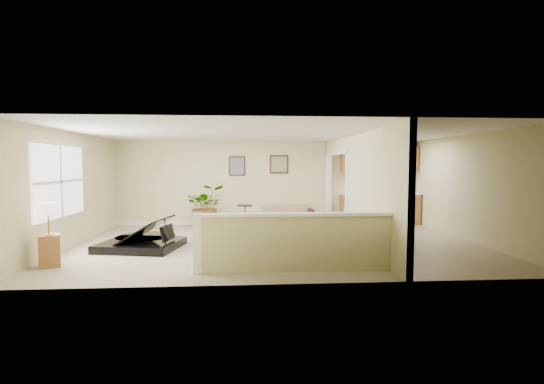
{
  "coord_description": "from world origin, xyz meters",
  "views": [
    {
      "loc": [
        -0.72,
        -8.77,
        1.79
      ],
      "look_at": [
        -0.09,
        0.4,
        1.15
      ],
      "focal_mm": 26.0,
      "sensor_mm": 36.0,
      "label": 1
    }
  ],
  "objects": [
    {
      "name": "left_window",
      "position": [
        -4.49,
        -0.5,
        1.45
      ],
      "size": [
        0.05,
        2.15,
        1.45
      ],
      "primitive_type": "cube",
      "color": "white",
      "rests_on": "left_wall"
    },
    {
      "name": "kitchen_cabinets",
      "position": [
        3.19,
        2.73,
        0.87
      ],
      "size": [
        2.36,
        0.65,
        2.33
      ],
      "color": "#966331",
      "rests_on": "floor"
    },
    {
      "name": "wall_mirror",
      "position": [
        0.3,
        2.97,
        1.8
      ],
      "size": [
        0.55,
        0.04,
        0.55
      ],
      "color": "#362413",
      "rests_on": "back_wall"
    },
    {
      "name": "piano",
      "position": [
        -2.98,
        -0.15,
        0.62
      ],
      "size": [
        2.05,
        2.08,
        1.49
      ],
      "rotation": [
        0.0,
        0.0,
        -0.19
      ],
      "color": "black",
      "rests_on": "floor"
    },
    {
      "name": "front_wall",
      "position": [
        0.0,
        -3.0,
        1.25
      ],
      "size": [
        9.0,
        0.04,
        2.5
      ],
      "primitive_type": "cube",
      "color": "#CCC38B",
      "rests_on": "floor"
    },
    {
      "name": "kitchen_vinyl",
      "position": [
        3.15,
        0.0,
        0.0
      ],
      "size": [
        2.7,
        6.0,
        0.01
      ],
      "primitive_type": "cube",
      "color": "gray",
      "rests_on": "floor"
    },
    {
      "name": "wall_art_left",
      "position": [
        -0.95,
        2.97,
        1.75
      ],
      "size": [
        0.48,
        0.04,
        0.58
      ],
      "color": "#362413",
      "rests_on": "back_wall"
    },
    {
      "name": "back_wall",
      "position": [
        0.0,
        3.0,
        1.25
      ],
      "size": [
        9.0,
        0.04,
        2.5
      ],
      "primitive_type": "cube",
      "color": "#CCC38B",
      "rests_on": "floor"
    },
    {
      "name": "pony_half_wall",
      "position": [
        0.08,
        -2.3,
        0.52
      ],
      "size": [
        3.42,
        0.22,
        1.0
      ],
      "color": "#CCC38B",
      "rests_on": "floor"
    },
    {
      "name": "piano_bench",
      "position": [
        -1.49,
        -0.0,
        0.27
      ],
      "size": [
        0.48,
        0.84,
        0.54
      ],
      "primitive_type": "cube",
      "rotation": [
        0.0,
        0.0,
        -0.09
      ],
      "color": "black",
      "rests_on": "floor"
    },
    {
      "name": "accent_table",
      "position": [
        -0.72,
        2.26,
        0.42
      ],
      "size": [
        0.45,
        0.45,
        0.66
      ],
      "color": "black",
      "rests_on": "floor"
    },
    {
      "name": "loveseat",
      "position": [
        0.52,
        2.57,
        0.29
      ],
      "size": [
        1.48,
        0.99,
        0.77
      ],
      "rotation": [
        0.0,
        0.0,
        0.18
      ],
      "color": "tan",
      "rests_on": "floor"
    },
    {
      "name": "interior_partition",
      "position": [
        1.8,
        0.25,
        1.22
      ],
      "size": [
        0.18,
        5.99,
        2.5
      ],
      "color": "#CCC38B",
      "rests_on": "floor"
    },
    {
      "name": "floor",
      "position": [
        0.0,
        0.0,
        0.0
      ],
      "size": [
        9.0,
        9.0,
        0.0
      ],
      "primitive_type": "plane",
      "color": "#B3A48B",
      "rests_on": "ground"
    },
    {
      "name": "palm_plant",
      "position": [
        -1.83,
        2.54,
        0.6
      ],
      "size": [
        1.27,
        1.15,
        1.23
      ],
      "color": "black",
      "rests_on": "floor"
    },
    {
      "name": "small_plant",
      "position": [
        1.17,
        2.45,
        0.23
      ],
      "size": [
        0.37,
        0.37,
        0.54
      ],
      "color": "black",
      "rests_on": "floor"
    },
    {
      "name": "right_wall",
      "position": [
        4.5,
        0.0,
        1.25
      ],
      "size": [
        0.04,
        6.0,
        2.5
      ],
      "primitive_type": "cube",
      "color": "#CCC38B",
      "rests_on": "floor"
    },
    {
      "name": "ceiling",
      "position": [
        0.0,
        0.0,
        2.5
      ],
      "size": [
        9.0,
        6.0,
        0.04
      ],
      "primitive_type": "cube",
      "color": "silver",
      "rests_on": "back_wall"
    },
    {
      "name": "left_wall",
      "position": [
        -4.5,
        0.0,
        1.25
      ],
      "size": [
        0.04,
        6.0,
        2.5
      ],
      "primitive_type": "cube",
      "color": "#CCC38B",
      "rests_on": "floor"
    },
    {
      "name": "lamp_stand",
      "position": [
        -4.15,
        -1.7,
        0.48
      ],
      "size": [
        0.44,
        0.44,
        1.13
      ],
      "color": "#966331",
      "rests_on": "floor"
    }
  ]
}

